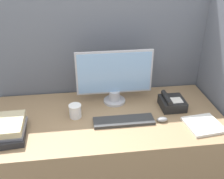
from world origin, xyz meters
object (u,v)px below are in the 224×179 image
object	(u,v)px
monitor	(114,78)
keyboard	(124,121)
mouse	(162,119)
book_stack	(9,129)
desk_telephone	(172,103)
coffee_cup	(75,111)

from	to	relation	value
monitor	keyboard	distance (m)	0.35
monitor	mouse	distance (m)	0.47
keyboard	mouse	world-z (taller)	mouse
mouse	book_stack	world-z (taller)	book_stack
mouse	monitor	bearing A→B (deg)	133.37
mouse	desk_telephone	size ratio (longest dim) A/B	0.41
coffee_cup	mouse	bearing A→B (deg)	-12.88
mouse	book_stack	xyz separation A→B (m)	(-1.03, -0.02, 0.03)
keyboard	desk_telephone	size ratio (longest dim) A/B	2.30
mouse	desk_telephone	xyz separation A→B (m)	(0.13, 0.17, 0.03)
monitor	coffee_cup	size ratio (longest dim) A/B	5.88
coffee_cup	desk_telephone	bearing A→B (deg)	2.53
keyboard	mouse	size ratio (longest dim) A/B	5.65
keyboard	book_stack	bearing A→B (deg)	-176.58
monitor	mouse	size ratio (longest dim) A/B	7.72
mouse	desk_telephone	bearing A→B (deg)	53.63
coffee_cup	book_stack	bearing A→B (deg)	-160.09
keyboard	mouse	bearing A→B (deg)	-6.02
keyboard	monitor	bearing A→B (deg)	95.35
monitor	keyboard	size ratio (longest dim) A/B	1.37
book_stack	coffee_cup	bearing A→B (deg)	19.91
monitor	mouse	xyz separation A→B (m)	(0.30, -0.31, -0.19)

